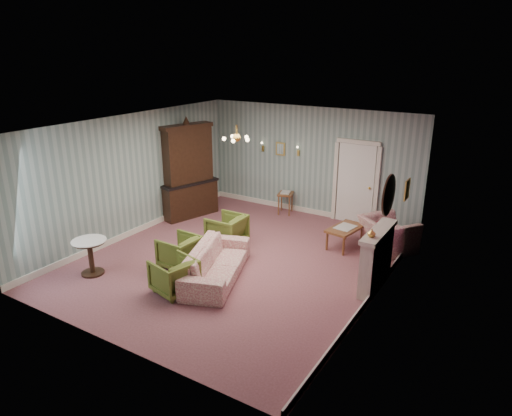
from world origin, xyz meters
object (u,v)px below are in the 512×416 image
Objects in this scene: fireplace at (377,259)px; dresser at (188,169)px; olive_chair_b at (180,250)px; olive_chair_a at (174,274)px; sofa_chintz at (216,257)px; pedestal_table at (91,257)px; olive_chair_c at (227,229)px; side_table_black at (376,255)px; wingback_chair at (388,229)px; coffee_table at (345,237)px.

dresser is at bearing 167.43° from fireplace.
fireplace reaches higher than olive_chair_b.
olive_chair_b is (-0.62, 0.88, 0.00)m from olive_chair_a.
sofa_chintz is at bearing 173.60° from olive_chair_a.
olive_chair_b is at bearing -160.80° from fireplace.
olive_chair_b reaches higher than pedestal_table.
olive_chair_c reaches higher than olive_chair_a.
olive_chair_b is at bearing -37.90° from dresser.
dresser reaches higher than olive_chair_c.
olive_chair_b is at bearing -131.07° from olive_chair_a.
olive_chair_c reaches higher than olive_chair_b.
olive_chair_b is 4.03m from side_table_black.
fireplace is (3.72, 1.30, 0.21)m from olive_chair_b.
fireplace is (2.78, 1.29, 0.14)m from sofa_chintz.
sofa_chintz is at bearing 88.54° from wingback_chair.
olive_chair_c reaches higher than pedestal_table.
pedestal_table is at bearing -65.63° from dresser.
pedestal_table is at bearing -153.71° from fireplace.
fireplace is at bearing 136.54° from wingback_chair.
fireplace is at bearing -72.99° from side_table_black.
fireplace is (0.30, -1.82, 0.09)m from wingback_chair.
dresser is at bearing 27.37° from sofa_chintz.
coffee_table is at bearing 117.69° from olive_chair_c.
sofa_chintz is at bearing -120.59° from coffee_table.
fireplace is at bearing 138.78° from olive_chair_a.
fireplace is 0.76m from side_table_black.
pedestal_table is at bearing 98.04° from sofa_chintz.
olive_chair_a is at bearing 91.99° from wingback_chair.
olive_chair_a is 4.27m from dresser.
fireplace is 5.60m from pedestal_table.
dresser reaches higher than fireplace.
dresser is 3.56× the size of pedestal_table.
side_table_black is (2.57, 1.98, -0.11)m from sofa_chintz.
side_table_black is (2.89, 2.86, -0.05)m from olive_chair_a.
olive_chair_a is at bearing -37.96° from dresser.
wingback_chair reaches higher than olive_chair_b.
pedestal_table is (-4.80, -3.16, 0.05)m from side_table_black.
olive_chair_c is 1.06× the size of pedestal_table.
fireplace reaches higher than wingback_chair.
coffee_table is (-1.17, 1.43, -0.33)m from fireplace.
fireplace is 1.89× the size of pedestal_table.
side_table_black is at bearing 10.90° from dresser.
sofa_chintz is at bearing 27.20° from olive_chair_c.
pedestal_table is at bearing -134.52° from coffee_table.
dresser reaches higher than sofa_chintz.
wingback_chair is at bearing 23.91° from coffee_table.
sofa_chintz is 3.02× the size of pedestal_table.
wingback_chair is 1.52× the size of pedestal_table.
olive_chair_c is at bearing -170.92° from side_table_black.
olive_chair_a is 4.07m from side_table_black.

